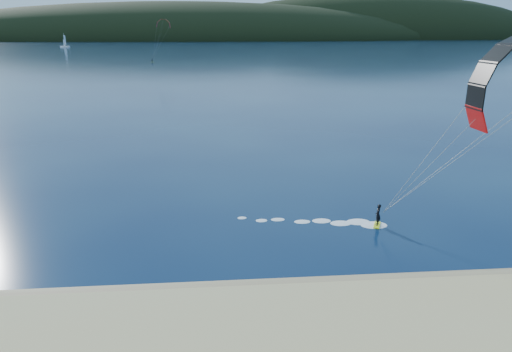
{
  "coord_description": "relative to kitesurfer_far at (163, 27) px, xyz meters",
  "views": [
    {
      "loc": [
        1.87,
        -17.59,
        13.82
      ],
      "look_at": [
        4.17,
        10.0,
        5.0
      ],
      "focal_mm": 32.17,
      "sensor_mm": 36.0,
      "label": 1
    }
  ],
  "objects": [
    {
      "name": "ground",
      "position": [
        20.91,
        -193.78,
        -15.18
      ],
      "size": [
        1800.0,
        1800.0,
        0.0
      ],
      "primitive_type": "plane",
      "color": "#071334",
      "rests_on": "ground"
    },
    {
      "name": "kitesurfer_far",
      "position": [
        0.0,
        0.0,
        0.0
      ],
      "size": [
        10.3,
        7.64,
        17.28
      ],
      "color": "#D9EB1B",
      "rests_on": "ground"
    },
    {
      "name": "wet_sand",
      "position": [
        20.91,
        -189.28,
        -15.13
      ],
      "size": [
        220.0,
        2.5,
        0.1
      ],
      "color": "#977B57",
      "rests_on": "ground"
    },
    {
      "name": "headland",
      "position": [
        21.54,
        551.5,
        -15.18
      ],
      "size": [
        1200.0,
        310.0,
        140.0
      ],
      "color": "black",
      "rests_on": "ground"
    },
    {
      "name": "sailboat",
      "position": [
        -105.34,
        204.43,
        -14.34
      ],
      "size": [
        8.24,
        5.12,
        11.47
      ],
      "color": "white",
      "rests_on": "ground"
    }
  ]
}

